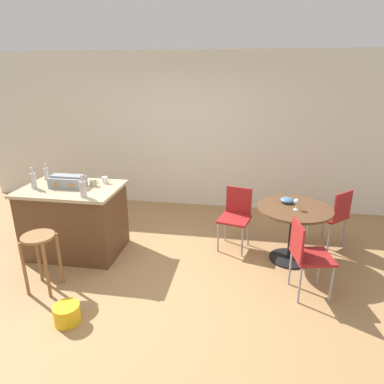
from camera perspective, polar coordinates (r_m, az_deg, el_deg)
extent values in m
plane|color=#A37A4C|center=(4.19, -5.63, -14.73)|extent=(8.80, 8.80, 0.00)
cube|color=silver|center=(6.07, 0.19, 10.06)|extent=(8.00, 0.10, 2.70)
cube|color=brown|center=(4.86, -19.06, -4.69)|extent=(1.20, 0.81, 0.89)
cube|color=tan|center=(4.70, -19.69, 0.51)|extent=(1.26, 0.87, 0.04)
cylinder|color=olive|center=(4.26, -21.37, -10.41)|extent=(0.04, 0.04, 0.65)
cylinder|color=olive|center=(4.39, -24.41, -9.90)|extent=(0.04, 0.04, 0.65)
cylinder|color=olive|center=(4.21, -26.38, -11.56)|extent=(0.04, 0.04, 0.65)
cylinder|color=olive|center=(4.07, -23.24, -12.17)|extent=(0.04, 0.04, 0.65)
cylinder|color=olive|center=(4.07, -24.50, -6.86)|extent=(0.35, 0.35, 0.03)
cylinder|color=black|center=(4.77, 15.99, -10.68)|extent=(0.52, 0.52, 0.02)
cylinder|color=black|center=(4.61, 16.39, -6.95)|extent=(0.07, 0.07, 0.72)
cylinder|color=brown|center=(4.46, 16.85, -2.64)|extent=(0.94, 0.94, 0.03)
cube|color=maroon|center=(4.70, 7.13, -4.55)|extent=(0.48, 0.48, 0.03)
cube|color=maroon|center=(4.79, 7.87, -1.50)|extent=(0.36, 0.11, 0.40)
cylinder|color=gray|center=(4.91, 9.50, -6.56)|extent=(0.02, 0.02, 0.43)
cylinder|color=gray|center=(4.98, 5.69, -5.94)|extent=(0.02, 0.02, 0.43)
cylinder|color=gray|center=(4.69, 4.41, -7.60)|extent=(0.02, 0.02, 0.43)
cylinder|color=gray|center=(4.61, 8.46, -8.30)|extent=(0.02, 0.02, 0.43)
cube|color=maroon|center=(3.96, 19.63, -10.21)|extent=(0.47, 0.47, 0.03)
cube|color=maroon|center=(3.80, 17.27, -7.78)|extent=(0.09, 0.36, 0.40)
cylinder|color=gray|center=(4.16, 16.19, -12.10)|extent=(0.02, 0.02, 0.45)
cylinder|color=gray|center=(3.89, 17.67, -14.68)|extent=(0.02, 0.02, 0.45)
cylinder|color=gray|center=(4.01, 22.42, -14.20)|extent=(0.02, 0.02, 0.45)
cylinder|color=gray|center=(4.27, 20.64, -11.74)|extent=(0.02, 0.02, 0.45)
cube|color=maroon|center=(5.13, 21.94, -3.70)|extent=(0.57, 0.57, 0.03)
cube|color=maroon|center=(4.96, 24.00, -2.26)|extent=(0.28, 0.26, 0.40)
cylinder|color=gray|center=(5.00, 22.04, -7.24)|extent=(0.02, 0.02, 0.44)
cylinder|color=gray|center=(5.27, 24.19, -6.18)|extent=(0.02, 0.02, 0.44)
cylinder|color=gray|center=(5.43, 21.22, -4.99)|extent=(0.02, 0.02, 0.44)
cylinder|color=gray|center=(5.18, 18.99, -5.93)|extent=(0.02, 0.02, 0.44)
cube|color=gray|center=(4.70, -20.15, 1.61)|extent=(0.44, 0.23, 0.14)
cube|color=gray|center=(4.68, -20.26, 2.55)|extent=(0.42, 0.14, 0.02)
cube|color=orange|center=(4.66, -22.05, 1.20)|extent=(0.04, 0.01, 0.04)
cube|color=orange|center=(4.55, -19.67, 1.08)|extent=(0.04, 0.01, 0.04)
cylinder|color=#B7B2AD|center=(4.25, -17.86, 0.45)|extent=(0.08, 0.08, 0.20)
cylinder|color=#B7B2AD|center=(4.21, -18.05, 2.21)|extent=(0.03, 0.03, 0.08)
cylinder|color=#B7B2AD|center=(5.13, -23.28, 2.83)|extent=(0.07, 0.07, 0.17)
cylinder|color=#B7B2AD|center=(5.10, -23.45, 4.08)|extent=(0.03, 0.03, 0.07)
cylinder|color=#B7B2AD|center=(4.80, -25.10, 1.69)|extent=(0.07, 0.07, 0.20)
cylinder|color=#B7B2AD|center=(4.76, -25.34, 3.30)|extent=(0.03, 0.03, 0.08)
cylinder|color=tan|center=(4.64, -16.29, 1.51)|extent=(0.09, 0.09, 0.09)
torus|color=tan|center=(4.61, -15.67, 1.53)|extent=(0.05, 0.01, 0.05)
cylinder|color=white|center=(4.71, -14.47, 1.97)|extent=(0.08, 0.08, 0.09)
torus|color=white|center=(4.69, -13.91, 2.00)|extent=(0.05, 0.01, 0.05)
cylinder|color=silver|center=(4.38, 17.04, -2.84)|extent=(0.06, 0.06, 0.00)
cylinder|color=silver|center=(4.37, 17.09, -2.33)|extent=(0.01, 0.01, 0.08)
ellipsoid|color=silver|center=(4.34, 17.18, -1.49)|extent=(0.07, 0.07, 0.06)
ellipsoid|color=#4C7099|center=(4.57, 15.73, -1.31)|extent=(0.18, 0.18, 0.07)
cylinder|color=yellow|center=(3.77, -20.28, -18.67)|extent=(0.26, 0.26, 0.19)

